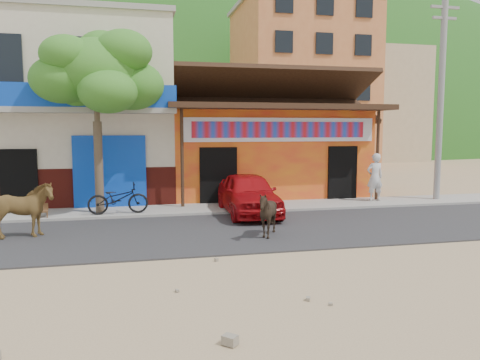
% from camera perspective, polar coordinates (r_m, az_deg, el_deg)
% --- Properties ---
extents(ground, '(120.00, 120.00, 0.00)m').
position_cam_1_polar(ground, '(11.11, 5.91, -8.79)').
color(ground, '#9E825B').
rests_on(ground, ground).
extents(road, '(60.00, 5.00, 0.04)m').
position_cam_1_polar(road, '(13.43, 2.47, -6.04)').
color(road, '#28282B').
rests_on(road, ground).
extents(sidewalk, '(60.00, 2.00, 0.12)m').
position_cam_1_polar(sidewalk, '(16.76, -0.70, -3.44)').
color(sidewalk, gray).
rests_on(sidewalk, ground).
extents(dance_club, '(8.00, 6.00, 3.60)m').
position_cam_1_polar(dance_club, '(20.91, 2.35, 3.28)').
color(dance_club, orange).
rests_on(dance_club, ground).
extents(cafe_building, '(7.00, 6.00, 7.00)m').
position_cam_1_polar(cafe_building, '(20.26, -18.76, 7.67)').
color(cafe_building, beige).
rests_on(cafe_building, ground).
extents(apartment_front, '(9.00, 9.00, 12.00)m').
position_cam_1_polar(apartment_front, '(36.49, 7.32, 11.08)').
color(apartment_front, '#CC723F').
rests_on(apartment_front, ground).
extents(apartment_rear, '(8.00, 8.00, 10.00)m').
position_cam_1_polar(apartment_rear, '(45.58, 15.45, 8.67)').
color(apartment_rear, tan).
rests_on(apartment_rear, ground).
extents(hillside, '(100.00, 40.00, 24.00)m').
position_cam_1_polar(hillside, '(80.74, -10.57, 12.60)').
color(hillside, '#194C14').
rests_on(hillside, ground).
extents(tree, '(3.00, 3.00, 6.00)m').
position_cam_1_polar(tree, '(15.99, -17.01, 6.84)').
color(tree, '#2D721E').
rests_on(tree, sidewalk).
extents(utility_pole, '(0.24, 0.24, 8.00)m').
position_cam_1_polar(utility_pole, '(19.97, 23.28, 9.31)').
color(utility_pole, gray).
rests_on(utility_pole, sidewalk).
extents(cow_tan, '(1.83, 1.05, 1.46)m').
position_cam_1_polar(cow_tan, '(13.41, -25.39, -3.40)').
color(cow_tan, olive).
rests_on(cow_tan, road).
extents(cow_dark, '(1.37, 1.30, 1.21)m').
position_cam_1_polar(cow_dark, '(12.32, 3.36, -4.19)').
color(cow_dark, black).
rests_on(cow_dark, road).
extents(red_car, '(1.73, 4.12, 1.39)m').
position_cam_1_polar(red_car, '(15.55, 1.02, -1.67)').
color(red_car, '#A70B10').
rests_on(red_car, road).
extents(scooter, '(1.95, 0.78, 1.01)m').
position_cam_1_polar(scooter, '(15.72, -14.64, -2.20)').
color(scooter, black).
rests_on(scooter, sidewalk).
extents(pedestrian, '(0.68, 0.45, 1.83)m').
position_cam_1_polar(pedestrian, '(18.66, 16.12, 0.33)').
color(pedestrian, silver).
rests_on(pedestrian, sidewalk).
extents(cafe_chair_right, '(0.42, 0.42, 0.78)m').
position_cam_1_polar(cafe_chair_right, '(15.89, -23.02, -2.82)').
color(cafe_chair_right, '#4E2D1A').
rests_on(cafe_chair_right, sidewalk).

